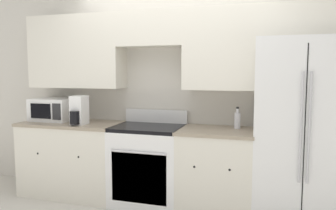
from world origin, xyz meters
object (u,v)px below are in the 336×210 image
object	(u,v)px
oven_range	(148,164)
microwave	(54,109)
refrigerator	(300,131)
bottle	(237,120)

from	to	relation	value
oven_range	microwave	distance (m)	1.44
refrigerator	microwave	xyz separation A→B (m)	(-2.95, 0.00, 0.12)
oven_range	microwave	world-z (taller)	microwave
refrigerator	bottle	distance (m)	0.65
oven_range	microwave	xyz separation A→B (m)	(-1.31, 0.08, 0.59)
microwave	bottle	distance (m)	2.31
bottle	microwave	bearing A→B (deg)	-178.43
oven_range	bottle	bearing A→B (deg)	7.93
oven_range	refrigerator	xyz separation A→B (m)	(1.64, 0.07, 0.47)
oven_range	refrigerator	distance (m)	1.70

